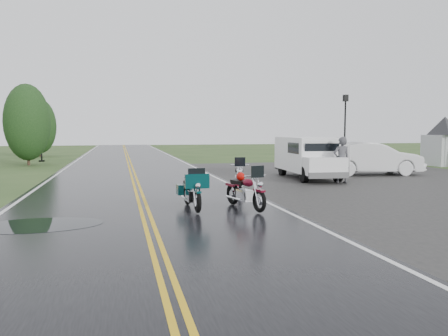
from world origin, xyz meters
The scene contains 14 objects.
ground centered at (0.00, 0.00, 0.00)m, with size 120.00×120.00×0.00m, color #2D471E.
road centered at (0.00, 10.00, 0.02)m, with size 8.00×100.00×0.04m, color black.
parking_pad centered at (11.00, 5.00, 0.01)m, with size 14.00×24.00×0.03m, color black.
visitor_center centered at (20.00, 12.00, 2.40)m, with size 16.00×10.00×4.80m, color #A8AAAD, non-canonical shape.
motorcycle_red centered at (2.99, -1.30, 0.62)m, with size 0.77×2.11×1.25m, color #5F0A1C, non-canonical shape.
motorcycle_teal centered at (1.36, -0.98, 0.61)m, with size 0.75×2.05×1.21m, color #043436, non-canonical shape.
motorcycle_silver centered at (3.50, 2.49, 0.62)m, with size 0.77×2.11×1.25m, color #B1B4B9, non-canonical shape.
van_white centered at (7.11, 5.06, 1.00)m, with size 1.91×5.10×2.00m, color white, non-canonical shape.
person_at_van centered at (8.57, 4.52, 0.99)m, with size 0.72×0.47×1.98m, color #48484C.
sedan_white centered at (11.79, 7.43, 0.83)m, with size 1.76×5.05×1.67m, color silver.
lamp_post_far_left centered at (-6.25, 21.99, 2.37)m, with size 0.41×0.41×4.73m, color black, non-canonical shape.
lamp_post_far_right centered at (14.42, 14.87, 2.39)m, with size 0.41×0.41×4.78m, color black, non-canonical shape.
tree_left_mid centered at (-6.50, 18.55, 2.28)m, with size 2.92×2.92×4.57m, color #1E3D19, non-canonical shape.
tree_left_far centered at (-7.43, 28.73, 2.18)m, with size 2.83×2.83×4.36m, color #1E3D19, non-canonical shape.
Camera 1 is at (-0.65, -12.38, 2.25)m, focal length 35.00 mm.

